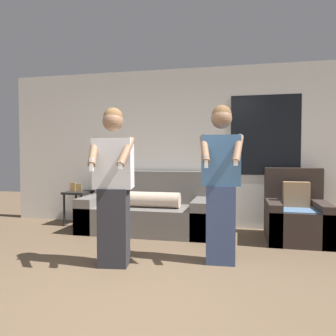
% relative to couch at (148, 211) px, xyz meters
% --- Properties ---
extents(ground_plane, '(14.00, 14.00, 0.00)m').
position_rel_couch_xyz_m(ground_plane, '(0.58, -2.63, -0.31)').
color(ground_plane, brown).
extents(wall_back, '(6.60, 0.07, 2.70)m').
position_rel_couch_xyz_m(wall_back, '(0.60, 0.52, 1.04)').
color(wall_back, silver).
rests_on(wall_back, ground_plane).
extents(couch, '(2.07, 1.00, 0.95)m').
position_rel_couch_xyz_m(couch, '(0.00, 0.00, 0.00)').
color(couch, slate).
rests_on(couch, ground_plane).
extents(armchair, '(0.83, 0.95, 1.03)m').
position_rel_couch_xyz_m(armchair, '(2.24, -0.09, 0.02)').
color(armchair, '#332823').
rests_on(armchair, ground_plane).
extents(side_table, '(0.41, 0.50, 0.74)m').
position_rel_couch_xyz_m(side_table, '(-1.34, 0.21, 0.18)').
color(side_table, black).
rests_on(side_table, ground_plane).
extents(person_left, '(0.49, 0.50, 1.75)m').
position_rel_couch_xyz_m(person_left, '(0.09, -1.70, 0.58)').
color(person_left, '#28282D').
rests_on(person_left, ground_plane).
extents(person_right, '(0.50, 0.47, 1.79)m').
position_rel_couch_xyz_m(person_right, '(1.24, -1.35, 0.61)').
color(person_right, '#384770').
rests_on(person_right, ground_plane).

